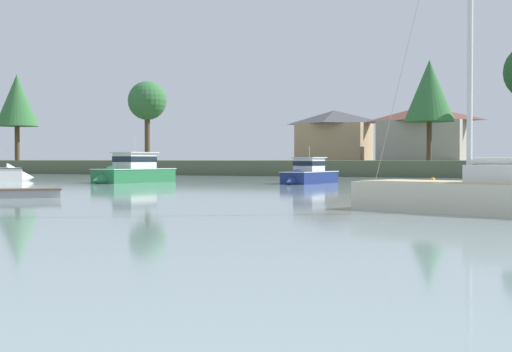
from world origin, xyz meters
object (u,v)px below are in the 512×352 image
at_px(cruiser_navy, 307,178).
at_px(mooring_buoy_orange, 433,180).
at_px(dinghy_grey, 23,195).
at_px(cruiser_green, 129,175).
at_px(sailboat_cream, 491,204).

distance_m(cruiser_navy, mooring_buoy_orange, 11.82).
relative_size(dinghy_grey, cruiser_navy, 0.50).
bearing_deg(cruiser_green, cruiser_navy, 15.28).
bearing_deg(mooring_buoy_orange, cruiser_navy, -122.94).
bearing_deg(dinghy_grey, cruiser_navy, 80.06).
distance_m(sailboat_cream, mooring_buoy_orange, 35.63).
xyz_separation_m(sailboat_cream, cruiser_navy, (-15.46, 24.55, 0.13)).
xyz_separation_m(dinghy_grey, mooring_buoy_orange, (10.47, 33.00, -0.06)).
height_order(cruiser_green, cruiser_navy, cruiser_green).
xyz_separation_m(cruiser_green, cruiser_navy, (12.18, 3.33, -0.11)).
relative_size(cruiser_green, dinghy_grey, 2.32).
height_order(dinghy_grey, cruiser_navy, cruiser_navy).
height_order(cruiser_green, sailboat_cream, sailboat_cream).
bearing_deg(cruiser_green, dinghy_grey, -67.61).
distance_m(cruiser_green, sailboat_cream, 34.85).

